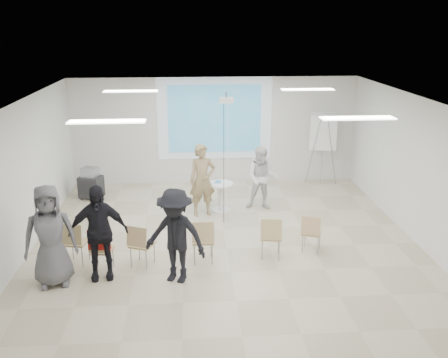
{
  "coord_description": "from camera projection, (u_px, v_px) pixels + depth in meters",
  "views": [
    {
      "loc": [
        -0.73,
        -9.29,
        4.48
      ],
      "look_at": [
        0.0,
        0.8,
        1.25
      ],
      "focal_mm": 40.0,
      "sensor_mm": 36.0,
      "label": 1
    }
  ],
  "objects": [
    {
      "name": "floor",
      "position": [
        227.0,
        251.0,
        10.25
      ],
      "size": [
        8.0,
        9.0,
        0.1
      ],
      "primitive_type": "cube",
      "color": "beige",
      "rests_on": "ground"
    },
    {
      "name": "ceiling",
      "position": [
        227.0,
        100.0,
        9.31
      ],
      "size": [
        8.0,
        9.0,
        0.1
      ],
      "primitive_type": "cube",
      "color": "white",
      "rests_on": "wall_back"
    },
    {
      "name": "wall_back",
      "position": [
        214.0,
        130.0,
        14.11
      ],
      "size": [
        8.0,
        0.1,
        3.0
      ],
      "primitive_type": "cube",
      "color": "silver",
      "rests_on": "floor"
    },
    {
      "name": "wall_left",
      "position": [
        15.0,
        184.0,
        9.51
      ],
      "size": [
        0.1,
        9.0,
        3.0
      ],
      "primitive_type": "cube",
      "color": "silver",
      "rests_on": "floor"
    },
    {
      "name": "wall_right",
      "position": [
        427.0,
        175.0,
        10.06
      ],
      "size": [
        0.1,
        9.0,
        3.0
      ],
      "primitive_type": "cube",
      "color": "silver",
      "rests_on": "floor"
    },
    {
      "name": "projection_halo",
      "position": [
        215.0,
        119.0,
        13.94
      ],
      "size": [
        3.2,
        0.01,
        2.3
      ],
      "primitive_type": "cube",
      "color": "silver",
      "rests_on": "wall_back"
    },
    {
      "name": "projection_image",
      "position": [
        215.0,
        119.0,
        13.92
      ],
      "size": [
        2.6,
        0.01,
        1.9
      ],
      "primitive_type": "cube",
      "color": "#3895BE",
      "rests_on": "wall_back"
    },
    {
      "name": "pedestal_table",
      "position": [
        221.0,
        195.0,
        12.12
      ],
      "size": [
        0.75,
        0.75,
        0.75
      ],
      "rotation": [
        0.0,
        0.0,
        -0.27
      ],
      "color": "white",
      "rests_on": "floor"
    },
    {
      "name": "player_left",
      "position": [
        202.0,
        176.0,
        11.75
      ],
      "size": [
        0.81,
        0.63,
        1.97
      ],
      "primitive_type": "imported",
      "rotation": [
        0.0,
        0.0,
        0.21
      ],
      "color": "#9E8A61",
      "rests_on": "floor"
    },
    {
      "name": "player_right",
      "position": [
        262.0,
        175.0,
        12.18
      ],
      "size": [
        0.97,
        0.84,
        1.75
      ],
      "primitive_type": "imported",
      "rotation": [
        0.0,
        0.0,
        -0.21
      ],
      "color": "white",
      "rests_on": "floor"
    },
    {
      "name": "controller_left",
      "position": [
        209.0,
        160.0,
        11.9
      ],
      "size": [
        0.07,
        0.14,
        0.04
      ],
      "primitive_type": "cube",
      "rotation": [
        0.0,
        0.0,
        0.21
      ],
      "color": "silver",
      "rests_on": "player_left"
    },
    {
      "name": "controller_right",
      "position": [
        254.0,
        160.0,
        12.31
      ],
      "size": [
        0.07,
        0.14,
        0.04
      ],
      "primitive_type": "cube",
      "rotation": [
        0.0,
        0.0,
        -0.21
      ],
      "color": "silver",
      "rests_on": "player_right"
    },
    {
      "name": "chair_far_left",
      "position": [
        74.0,
        240.0,
        9.43
      ],
      "size": [
        0.48,
        0.51,
        0.87
      ],
      "rotation": [
        0.0,
        0.0,
        -0.19
      ],
      "color": "tan",
      "rests_on": "floor"
    },
    {
      "name": "chair_left_mid",
      "position": [
        101.0,
        248.0,
        9.17
      ],
      "size": [
        0.42,
        0.45,
        0.8
      ],
      "rotation": [
        0.0,
        0.0,
        -0.13
      ],
      "color": "tan",
      "rests_on": "floor"
    },
    {
      "name": "chair_left_inner",
      "position": [
        140.0,
        242.0,
        9.34
      ],
      "size": [
        0.54,
        0.55,
        0.86
      ],
      "rotation": [
        0.0,
        0.0,
        -0.41
      ],
      "color": "tan",
      "rests_on": "floor"
    },
    {
      "name": "chair_center",
      "position": [
        203.0,
        238.0,
        9.49
      ],
      "size": [
        0.42,
        0.45,
        0.89
      ],
      "rotation": [
        0.0,
        0.0,
        0.01
      ],
      "color": "tan",
      "rests_on": "floor"
    },
    {
      "name": "chair_right_inner",
      "position": [
        271.0,
        234.0,
        9.68
      ],
      "size": [
        0.46,
        0.49,
        0.87
      ],
      "rotation": [
        0.0,
        0.0,
        -0.15
      ],
      "color": "tan",
      "rests_on": "floor"
    },
    {
      "name": "chair_right_far",
      "position": [
        311.0,
        230.0,
        9.96
      ],
      "size": [
        0.5,
        0.51,
        0.8
      ],
      "rotation": [
        0.0,
        0.0,
        -0.39
      ],
      "color": "tan",
      "rests_on": "floor"
    },
    {
      "name": "red_jacket",
      "position": [
        99.0,
        240.0,
        8.95
      ],
      "size": [
        0.4,
        0.14,
        0.38
      ],
      "primitive_type": "cube",
      "rotation": [
        0.0,
        0.0,
        -0.13
      ],
      "color": "maroon",
      "rests_on": "chair_left_mid"
    },
    {
      "name": "laptop",
      "position": [
        142.0,
        243.0,
        9.44
      ],
      "size": [
        0.38,
        0.33,
        0.02
      ],
      "primitive_type": "imported",
      "rotation": [
        0.0,
        0.0,
        2.73
      ],
      "color": "black",
      "rests_on": "chair_left_inner"
    },
    {
      "name": "audience_left",
      "position": [
        98.0,
        226.0,
        8.81
      ],
      "size": [
        1.25,
        0.84,
        2.03
      ],
      "primitive_type": "imported",
      "rotation": [
        0.0,
        0.0,
        0.12
      ],
      "color": "black",
      "rests_on": "floor"
    },
    {
      "name": "audience_mid",
      "position": [
        175.0,
        230.0,
        8.71
      ],
      "size": [
        1.44,
        1.13,
        1.97
      ],
      "primitive_type": "imported",
      "rotation": [
        0.0,
        0.0,
        -0.39
      ],
      "color": "black",
      "rests_on": "floor"
    },
    {
      "name": "audience_outer",
      "position": [
        49.0,
        230.0,
        8.59
      ],
      "size": [
        1.13,
        0.87,
        2.06
      ],
      "primitive_type": "imported",
      "rotation": [
        0.0,
        0.0,
        0.22
      ],
      "color": "slate",
      "rests_on": "floor"
    },
    {
      "name": "flipchart_easel",
      "position": [
        323.0,
        132.0,
        13.85
      ],
      "size": [
        0.86,
        0.67,
        2.04
      ],
      "rotation": [
        0.0,
        0.0,
        -0.25
      ],
      "color": "#92959A",
      "rests_on": "floor"
    },
    {
      "name": "av_cart",
      "position": [
        91.0,
        184.0,
        13.05
      ],
      "size": [
        0.66,
        0.59,
        0.83
      ],
      "rotation": [
        0.0,
        0.0,
        -0.3
      ],
      "color": "black",
      "rests_on": "floor"
    },
    {
      "name": "ceiling_projector",
      "position": [
        226.0,
        106.0,
        10.85
      ],
      "size": [
        0.3,
        0.25,
        3.0
      ],
      "color": "white",
      "rests_on": "ceiling"
    },
    {
      "name": "fluor_panel_nw",
      "position": [
        131.0,
        91.0,
        11.1
      ],
      "size": [
        1.2,
        0.3,
        0.02
      ],
      "primitive_type": "cube",
      "color": "white",
      "rests_on": "ceiling"
    },
    {
      "name": "fluor_panel_ne",
      "position": [
        308.0,
        89.0,
        11.37
      ],
      "size": [
        1.2,
        0.3,
        0.02
      ],
      "primitive_type": "cube",
      "color": "white",
      "rests_on": "ceiling"
    },
    {
      "name": "fluor_panel_sw",
      "position": [
        107.0,
        121.0,
        7.77
      ],
      "size": [
        1.2,
        0.3,
        0.02
      ],
      "primitive_type": "cube",
      "color": "white",
      "rests_on": "ceiling"
    },
    {
      "name": "fluor_panel_se",
      "position": [
        358.0,
        118.0,
        8.05
      ],
      "size": [
        1.2,
        0.3,
        0.02
      ],
      "primitive_type": "cube",
      "color": "white",
      "rests_on": "ceiling"
    }
  ]
}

